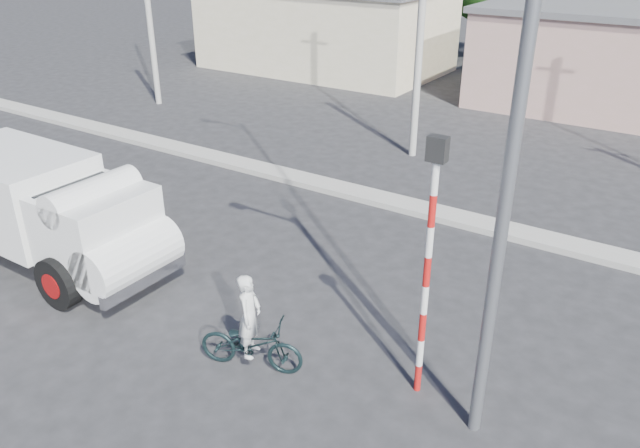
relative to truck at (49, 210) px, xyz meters
The scene contains 9 objects.
ground_plane 5.60m from the truck, ahead, with size 120.00×120.00×0.00m, color #262628.
median 9.03m from the truck, 53.08° to the left, with size 40.00×0.80×0.16m, color #99968E.
truck is the anchor object (origin of this frame).
bicycle 6.01m from the truck, ahead, with size 0.64×1.84×0.97m, color black.
cyclist 5.97m from the truck, ahead, with size 0.56×0.37×1.53m, color silver.
traffic_pole 8.68m from the truck, ahead, with size 0.28×0.18×4.36m.
streetlight 10.17m from the truck, ahead, with size 2.34×0.22×9.00m.
building_row 22.12m from the truck, 72.99° to the left, with size 37.80×7.30×4.44m.
utility_poles 14.35m from the truck, 52.28° to the left, with size 35.40×0.24×8.00m.
Camera 1 is at (6.34, -6.15, 6.95)m, focal length 35.00 mm.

